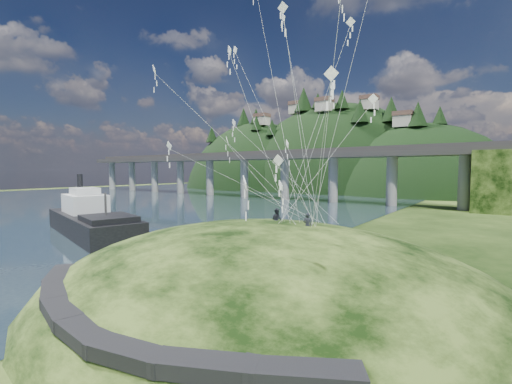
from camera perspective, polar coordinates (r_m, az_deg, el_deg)
The scene contains 10 objects.
ground at distance 29.80m, azimuth -13.53°, elevation -13.87°, with size 320.00×320.00×0.00m, color black.
water at distance 105.84m, azimuth -26.51°, elevation -1.53°, with size 240.00×240.00×0.00m, color #293E4C.
grass_hill at distance 26.66m, azimuth 1.99°, elevation -19.38°, with size 36.00×32.00×13.00m.
footpath at distance 18.02m, azimuth -22.38°, elevation -18.98°, with size 22.29×5.84×0.83m.
bridge at distance 100.67m, azimuth 7.54°, elevation 4.11°, with size 160.00×11.00×15.00m.
far_ridge at distance 155.79m, azimuth 11.14°, elevation -2.40°, with size 153.00×70.00×94.50m.
work_barge at distance 52.74m, azimuth -25.81°, elevation -4.15°, with size 24.62×12.02×8.32m.
wooden_dock at distance 38.67m, azimuth -13.95°, elevation -9.20°, with size 12.32×3.56×0.87m.
kite_flyers at distance 26.91m, azimuth 4.94°, elevation -2.93°, with size 4.30×1.90×1.93m.
kite_swarm at distance 28.17m, azimuth 2.20°, elevation 17.73°, with size 18.73×15.56×20.05m.
Camera 1 is at (21.75, -18.31, 8.95)m, focal length 24.00 mm.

